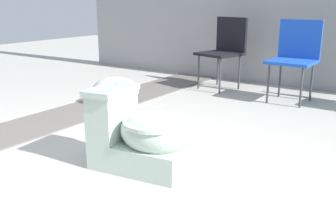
% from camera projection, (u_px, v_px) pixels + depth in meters
% --- Properties ---
extents(ground_plane, '(14.00, 14.00, 0.00)m').
position_uv_depth(ground_plane, '(108.00, 168.00, 2.50)').
color(ground_plane, '#A8A59E').
extents(gravel_strip, '(0.56, 8.00, 0.01)m').
position_uv_depth(gravel_strip, '(54.00, 119.00, 3.49)').
color(gravel_strip, '#605B56').
rests_on(gravel_strip, ground).
extents(toilet, '(0.67, 0.45, 0.52)m').
position_uv_depth(toilet, '(141.00, 135.00, 2.44)').
color(toilet, '#B2C6B7').
rests_on(toilet, ground).
extents(folding_chair_left, '(0.54, 0.54, 0.83)m').
position_uv_depth(folding_chair_left, '(225.00, 45.00, 4.64)').
color(folding_chair_left, black).
rests_on(folding_chair_left, ground).
extents(folding_chair_middle, '(0.45, 0.45, 0.83)m').
position_uv_depth(folding_chair_middle, '(296.00, 52.00, 4.07)').
color(folding_chair_middle, '#1947B2').
rests_on(folding_chair_middle, ground).
extents(boulder_near, '(0.60, 0.56, 0.29)m').
position_uv_depth(boulder_near, '(115.00, 91.00, 3.98)').
color(boulder_near, '#B7B2AD').
rests_on(boulder_near, ground).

